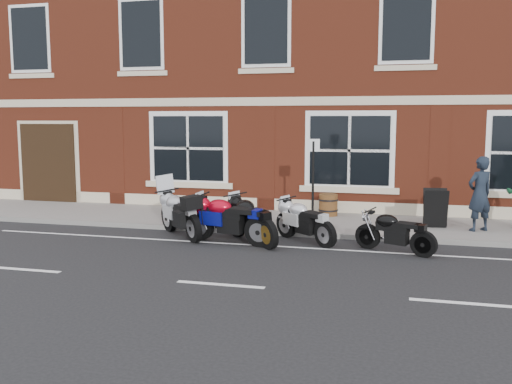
# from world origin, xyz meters

# --- Properties ---
(ground) EXTENTS (80.00, 80.00, 0.00)m
(ground) POSITION_xyz_m (0.00, 0.00, 0.00)
(ground) COLOR black
(ground) RESTS_ON ground
(sidewalk) EXTENTS (30.00, 3.00, 0.12)m
(sidewalk) POSITION_xyz_m (0.00, 3.00, 0.06)
(sidewalk) COLOR slate
(sidewalk) RESTS_ON ground
(kerb) EXTENTS (30.00, 0.16, 0.12)m
(kerb) POSITION_xyz_m (0.00, 1.42, 0.06)
(kerb) COLOR slate
(kerb) RESTS_ON ground
(pub_building) EXTENTS (24.00, 12.00, 12.00)m
(pub_building) POSITION_xyz_m (0.00, 10.50, 6.00)
(pub_building) COLOR maroon
(pub_building) RESTS_ON ground
(moto_touring_silver) EXTENTS (1.68, 1.70, 1.48)m
(moto_touring_silver) POSITION_xyz_m (-2.25, 0.73, 0.60)
(moto_touring_silver) COLOR black
(moto_touring_silver) RESTS_ON ground
(moto_sport_red) EXTENTS (2.27, 0.68, 1.03)m
(moto_sport_red) POSITION_xyz_m (-0.88, 0.28, 0.59)
(moto_sport_red) COLOR black
(moto_sport_red) RESTS_ON ground
(moto_sport_black) EXTENTS (1.64, 1.70, 1.00)m
(moto_sport_black) POSITION_xyz_m (-0.36, 0.49, 0.57)
(moto_sport_black) COLOR black
(moto_sport_black) RESTS_ON ground
(moto_sport_silver) EXTENTS (1.64, 1.41, 0.92)m
(moto_sport_silver) POSITION_xyz_m (0.84, 0.82, 0.53)
(moto_sport_silver) COLOR black
(moto_sport_silver) RESTS_ON ground
(moto_naked_black) EXTENTS (1.75, 0.86, 0.84)m
(moto_naked_black) POSITION_xyz_m (2.89, 0.25, 0.48)
(moto_naked_black) COLOR black
(moto_naked_black) RESTS_ON ground
(pedestrian_left) EXTENTS (0.81, 0.75, 1.86)m
(pedestrian_left) POSITION_xyz_m (4.89, 2.64, 1.05)
(pedestrian_left) COLOR black
(pedestrian_left) RESTS_ON sidewalk
(a_board_sign) EXTENTS (0.64, 0.46, 0.99)m
(a_board_sign) POSITION_xyz_m (3.87, 2.88, 0.62)
(a_board_sign) COLOR black
(a_board_sign) RESTS_ON sidewalk
(barrel_planter) EXTENTS (0.56, 0.56, 0.62)m
(barrel_planter) POSITION_xyz_m (0.98, 3.96, 0.43)
(barrel_planter) COLOR #522F15
(barrel_planter) RESTS_ON sidewalk
(parking_sign) EXTENTS (0.32, 0.06, 2.26)m
(parking_sign) POSITION_xyz_m (0.80, 2.20, 1.42)
(parking_sign) COLOR black
(parking_sign) RESTS_ON sidewalk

